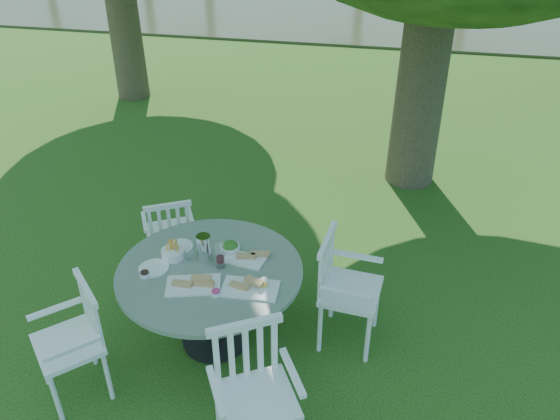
# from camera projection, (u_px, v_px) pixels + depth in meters

# --- Properties ---
(ground) EXTENTS (140.00, 140.00, 0.00)m
(ground) POSITION_uv_depth(u_px,v_px,m) (275.00, 298.00, 5.11)
(ground) COLOR #173C0C
(ground) RESTS_ON ground
(table) EXTENTS (1.46, 1.46, 0.76)m
(table) POSITION_uv_depth(u_px,v_px,m) (211.00, 282.00, 4.33)
(table) COLOR black
(table) RESTS_ON ground
(chair_ne) EXTENTS (0.51, 0.54, 0.99)m
(chair_ne) POSITION_uv_depth(u_px,v_px,m) (340.00, 282.00, 4.40)
(chair_ne) COLOR white
(chair_ne) RESTS_ON ground
(chair_nw) EXTENTS (0.58, 0.56, 0.86)m
(chair_nw) POSITION_uv_depth(u_px,v_px,m) (170.00, 231.00, 5.17)
(chair_nw) COLOR white
(chair_nw) RESTS_ON ground
(chair_sw) EXTENTS (0.65, 0.65, 0.94)m
(chair_sw) POSITION_uv_depth(u_px,v_px,m) (79.00, 333.00, 3.95)
(chair_sw) COLOR white
(chair_sw) RESTS_ON ground
(chair_se) EXTENTS (0.66, 0.65, 0.98)m
(chair_se) POSITION_uv_depth(u_px,v_px,m) (251.00, 381.00, 3.53)
(chair_se) COLOR white
(chair_se) RESTS_ON ground
(tableware) EXTENTS (1.14, 0.74, 0.23)m
(tableware) POSITION_uv_depth(u_px,v_px,m) (205.00, 261.00, 4.27)
(tableware) COLOR white
(tableware) RESTS_ON table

